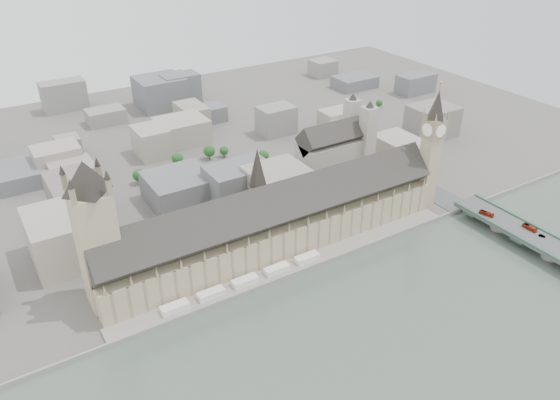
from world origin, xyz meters
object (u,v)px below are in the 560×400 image
palace_of_westminster (275,222)px  car_silver (542,236)px  westminster_abbey (336,149)px  elizabeth_tower (432,142)px  red_bus_south (530,228)px  westminster_bridge (542,247)px  victoria_tower (95,229)px  red_bus_north (487,213)px

palace_of_westminster → car_silver: 195.76m
palace_of_westminster → car_silver: (166.19, -102.78, -11.69)m
car_silver → westminster_abbey: bearing=83.1°
elizabeth_tower → westminster_abbey: elizabeth_tower is taller
westminster_abbey → red_bus_south: (55.95, -166.90, -13.21)m
palace_of_westminster → red_bus_south: palace_of_westminster is taller
westminster_bridge → victoria_tower: bearing=158.2°
palace_of_westminster → westminster_bridge: palace_of_westminster is taller
westminster_abbey → red_bus_south: westminster_abbey is taller
palace_of_westminster → red_bus_north: size_ratio=23.23×
westminster_abbey → red_bus_south: size_ratio=5.86×
westminster_abbey → red_bus_north: (45.07, -136.16, -13.24)m
victoria_tower → elizabeth_tower: bearing=-4.0°
elizabeth_tower → victoria_tower: (-260.00, 18.00, -2.88)m
car_silver → red_bus_north: bearing=79.6°
westminster_abbey → red_bus_north: 144.03m
palace_of_westminster → car_silver: size_ratio=56.84×
elizabeth_tower → westminster_abbey: (-27.08, 87.00, -33.01)m
westminster_bridge → car_silver: size_ratio=69.71×
westminster_abbey → car_silver: bearing=-72.8°
westminster_bridge → westminster_abbey: (-51.08, 182.50, 19.96)m
elizabeth_tower → car_silver: bearing=-72.8°
palace_of_westminster → red_bus_south: (166.88, -91.60, -10.84)m
car_silver → westminster_bridge: bearing=-157.6°
palace_of_westminster → westminster_bridge: 195.05m
elizabeth_tower → car_silver: (28.19, -91.08, -47.07)m
palace_of_westminster → westminster_abbey: bearing=34.2°
elizabeth_tower → red_bus_south: (28.88, -79.90, -46.22)m
victoria_tower → red_bus_north: victoria_tower is taller
elizabeth_tower → westminster_bridge: (24.00, -95.50, -52.96)m
red_bus_north → car_silver: 43.15m
car_silver → red_bus_south: bearing=62.4°
red_bus_north → red_bus_south: 32.61m
victoria_tower → westminster_abbey: 244.79m
elizabeth_tower → westminster_bridge: 111.81m
red_bus_north → car_silver: red_bus_north is taller
westminster_abbey → car_silver: westminster_abbey is taller
victoria_tower → westminster_bridge: victoria_tower is taller
westminster_bridge → westminster_abbey: westminster_abbey is taller
westminster_bridge → westminster_abbey: size_ratio=4.78×
victoria_tower → westminster_abbey: bearing=16.5°
victoria_tower → red_bus_north: size_ratio=8.76×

